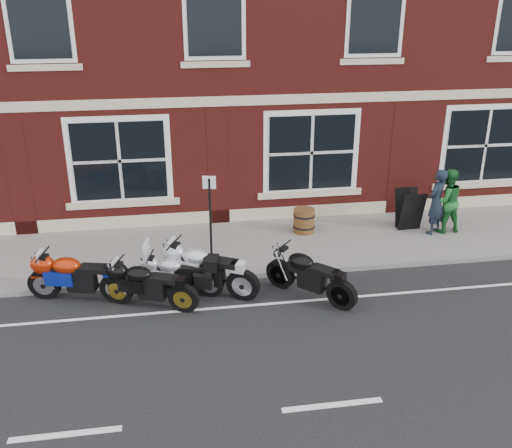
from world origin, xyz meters
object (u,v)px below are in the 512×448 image
object	(u,v)px
moto_sport_black	(148,283)
barrel_planter	(304,220)
pedestrian_right	(447,201)
pedestrian_left	(436,202)
parking_sign	(210,214)
moto_naked_black	(309,273)
moto_sport_red	(77,275)
a_board_sign	(409,210)
moto_sport_silver	(206,267)
moto_touring_silver	(177,273)

from	to	relation	value
moto_sport_black	barrel_planter	world-z (taller)	moto_sport_black
moto_sport_black	pedestrian_right	distance (m)	7.97
pedestrian_left	parking_sign	world-z (taller)	parking_sign
moto_naked_black	pedestrian_right	distance (m)	5.03
moto_sport_black	pedestrian_right	bearing A→B (deg)	-48.70
moto_sport_red	pedestrian_right	distance (m)	9.22
moto_sport_red	a_board_sign	size ratio (longest dim) A/B	2.05
pedestrian_right	a_board_sign	size ratio (longest dim) A/B	1.60
moto_sport_red	parking_sign	size ratio (longest dim) A/B	1.04
moto_naked_black	barrel_planter	size ratio (longest dim) A/B	2.63
moto_sport_black	moto_naked_black	bearing A→B (deg)	-69.09
moto_naked_black	moto_sport_silver	bearing A→B (deg)	122.29
moto_touring_silver	pedestrian_right	size ratio (longest dim) A/B	1.09
barrel_planter	moto_touring_silver	bearing A→B (deg)	-142.40
moto_sport_black	a_board_sign	bearing A→B (deg)	-44.19
moto_sport_black	parking_sign	distance (m)	2.28
moto_naked_black	parking_sign	distance (m)	2.67
moto_sport_red	moto_naked_black	world-z (taller)	moto_sport_red
pedestrian_right	moto_touring_silver	bearing A→B (deg)	13.53
moto_touring_silver	moto_naked_black	bearing A→B (deg)	-86.39
moto_sport_black	a_board_sign	world-z (taller)	a_board_sign
moto_naked_black	a_board_sign	world-z (taller)	a_board_sign
pedestrian_right	barrel_planter	world-z (taller)	pedestrian_right
moto_naked_black	pedestrian_left	bearing A→B (deg)	-10.71
pedestrian_left	moto_sport_silver	bearing A→B (deg)	-18.81
pedestrian_left	barrel_planter	world-z (taller)	pedestrian_left
moto_naked_black	moto_sport_red	bearing A→B (deg)	128.69
moto_naked_black	parking_sign	xyz separation A→B (m)	(-1.88, 1.73, 0.77)
moto_sport_silver	moto_sport_red	bearing A→B (deg)	116.75
moto_sport_black	a_board_sign	distance (m)	7.29
moto_sport_black	moto_naked_black	xyz separation A→B (m)	(3.29, -0.12, 0.03)
moto_sport_silver	moto_touring_silver	bearing A→B (deg)	116.36
barrel_planter	moto_sport_silver	bearing A→B (deg)	-136.38
moto_naked_black	parking_sign	size ratio (longest dim) A/B	0.79
barrel_planter	moto_sport_red	bearing A→B (deg)	-154.97
moto_sport_red	moto_sport_silver	world-z (taller)	moto_sport_silver
moto_naked_black	a_board_sign	xyz separation A→B (m)	(3.43, 2.94, 0.09)
moto_sport_black	moto_sport_silver	bearing A→B (deg)	-48.02
moto_sport_silver	a_board_sign	xyz separation A→B (m)	(5.53, 2.41, 0.05)
moto_touring_silver	pedestrian_right	world-z (taller)	pedestrian_right
moto_sport_black	moto_sport_silver	world-z (taller)	moto_sport_silver
moto_touring_silver	parking_sign	distance (m)	1.65
moto_sport_black	pedestrian_right	xyz separation A→B (m)	(7.56, 2.50, 0.43)
moto_sport_silver	moto_naked_black	bearing A→B (deg)	-74.94
moto_touring_silver	moto_sport_silver	bearing A→B (deg)	-77.58
moto_sport_black	parking_sign	xyz separation A→B (m)	(1.40, 1.61, 0.80)
a_board_sign	parking_sign	bearing A→B (deg)	-171.14
moto_sport_silver	parking_sign	size ratio (longest dim) A/B	1.00
moto_sport_black	barrel_planter	distance (m)	4.97
moto_sport_black	pedestrian_left	world-z (taller)	pedestrian_left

